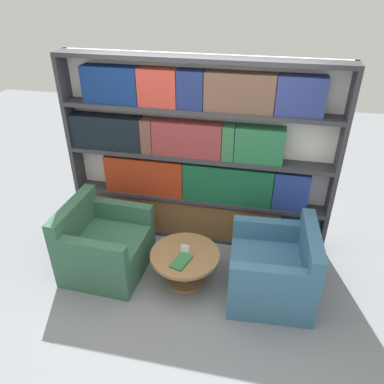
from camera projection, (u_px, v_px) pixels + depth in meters
ground_plane at (175, 300)px, 4.11m from camera, size 14.00×14.00×0.00m
bookshelf at (196, 160)px, 4.57m from camera, size 3.26×0.30×2.34m
armchair_left at (104, 247)px, 4.40m from camera, size 0.91×0.94×0.86m
armchair_right at (274, 272)px, 4.05m from camera, size 0.94×0.97×0.86m
coffee_table at (185, 261)px, 4.22m from camera, size 0.78×0.78×0.40m
table_sign at (185, 250)px, 4.14m from camera, size 0.09×0.06×0.12m
stray_book at (181, 261)px, 4.04m from camera, size 0.22×0.30×0.03m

